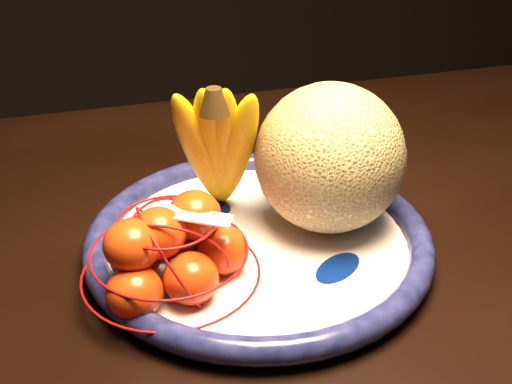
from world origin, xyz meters
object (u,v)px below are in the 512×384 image
object	(u,v)px
banana_bunch	(218,143)
mandarin_bag	(170,251)
dining_table	(351,295)
cantaloupe	(330,158)
fruit_bowl	(259,240)

from	to	relation	value
banana_bunch	mandarin_bag	xyz separation A→B (m)	(-0.08, -0.11, -0.06)
dining_table	cantaloupe	distance (m)	0.18
dining_table	fruit_bowl	bearing A→B (deg)	176.71
cantaloupe	banana_bunch	distance (m)	0.12
dining_table	cantaloupe	bearing A→B (deg)	145.06
fruit_bowl	banana_bunch	bearing A→B (deg)	114.60
fruit_bowl	cantaloupe	bearing A→B (deg)	8.95
banana_bunch	mandarin_bag	size ratio (longest dim) A/B	0.84
dining_table	banana_bunch	size ratio (longest dim) A/B	8.62
fruit_bowl	mandarin_bag	size ratio (longest dim) A/B	1.73
banana_bunch	cantaloupe	bearing A→B (deg)	-5.65
dining_table	mandarin_bag	distance (m)	0.26
dining_table	banana_bunch	distance (m)	0.25
fruit_bowl	cantaloupe	distance (m)	0.12
mandarin_bag	cantaloupe	bearing A→B (deg)	17.33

